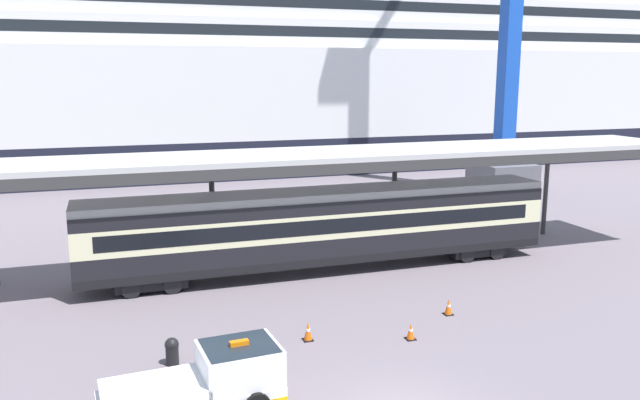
{
  "coord_description": "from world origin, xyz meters",
  "views": [
    {
      "loc": [
        -7.7,
        -15.15,
        9.72
      ],
      "look_at": [
        0.69,
        9.75,
        4.5
      ],
      "focal_mm": 35.72,
      "sensor_mm": 36.0,
      "label": 1
    }
  ],
  "objects_px": {
    "cruise_ship": "(341,66)",
    "traffic_cone_near": "(448,307)",
    "traffic_cone_mid": "(411,331)",
    "traffic_cone_far": "(308,331)",
    "train_carriage": "(324,226)",
    "service_truck": "(209,379)",
    "quay_bollard": "(172,350)"
  },
  "relations": [
    {
      "from": "cruise_ship",
      "to": "traffic_cone_far",
      "type": "xyz_separation_m",
      "value": [
        -19.19,
        -48.23,
        -10.23
      ]
    },
    {
      "from": "traffic_cone_mid",
      "to": "traffic_cone_far",
      "type": "relative_size",
      "value": 0.89
    },
    {
      "from": "train_carriage",
      "to": "traffic_cone_near",
      "type": "relative_size",
      "value": 35.32
    },
    {
      "from": "traffic_cone_near",
      "to": "traffic_cone_far",
      "type": "height_order",
      "value": "traffic_cone_far"
    },
    {
      "from": "traffic_cone_mid",
      "to": "quay_bollard",
      "type": "xyz_separation_m",
      "value": [
        -8.63,
        0.7,
        0.21
      ]
    },
    {
      "from": "traffic_cone_near",
      "to": "traffic_cone_mid",
      "type": "xyz_separation_m",
      "value": [
        -2.59,
        -1.74,
        -0.02
      ]
    },
    {
      "from": "traffic_cone_far",
      "to": "quay_bollard",
      "type": "xyz_separation_m",
      "value": [
        -4.98,
        -0.43,
        0.16
      ]
    },
    {
      "from": "traffic_cone_near",
      "to": "quay_bollard",
      "type": "height_order",
      "value": "quay_bollard"
    },
    {
      "from": "service_truck",
      "to": "traffic_cone_far",
      "type": "bearing_deg",
      "value": 42.11
    },
    {
      "from": "train_carriage",
      "to": "traffic_cone_near",
      "type": "height_order",
      "value": "train_carriage"
    },
    {
      "from": "traffic_cone_mid",
      "to": "traffic_cone_far",
      "type": "distance_m",
      "value": 3.82
    },
    {
      "from": "service_truck",
      "to": "traffic_cone_near",
      "type": "relative_size",
      "value": 8.01
    },
    {
      "from": "service_truck",
      "to": "quay_bollard",
      "type": "xyz_separation_m",
      "value": [
        -0.73,
        3.4,
        -0.47
      ]
    },
    {
      "from": "cruise_ship",
      "to": "quay_bollard",
      "type": "bearing_deg",
      "value": -116.41
    },
    {
      "from": "service_truck",
      "to": "quay_bollard",
      "type": "distance_m",
      "value": 3.51
    },
    {
      "from": "cruise_ship",
      "to": "service_truck",
      "type": "bearing_deg",
      "value": -114.23
    },
    {
      "from": "traffic_cone_mid",
      "to": "traffic_cone_far",
      "type": "bearing_deg",
      "value": 162.83
    },
    {
      "from": "traffic_cone_far",
      "to": "quay_bollard",
      "type": "bearing_deg",
      "value": -175.04
    },
    {
      "from": "cruise_ship",
      "to": "service_truck",
      "type": "distance_m",
      "value": 57.89
    },
    {
      "from": "service_truck",
      "to": "traffic_cone_mid",
      "type": "bearing_deg",
      "value": 18.92
    },
    {
      "from": "service_truck",
      "to": "quay_bollard",
      "type": "bearing_deg",
      "value": 102.15
    },
    {
      "from": "train_carriage",
      "to": "traffic_cone_near",
      "type": "xyz_separation_m",
      "value": [
        2.9,
        -7.32,
        -1.98
      ]
    },
    {
      "from": "traffic_cone_far",
      "to": "quay_bollard",
      "type": "distance_m",
      "value": 5.0
    },
    {
      "from": "cruise_ship",
      "to": "traffic_cone_near",
      "type": "bearing_deg",
      "value": -105.21
    },
    {
      "from": "cruise_ship",
      "to": "traffic_cone_near",
      "type": "height_order",
      "value": "cruise_ship"
    },
    {
      "from": "cruise_ship",
      "to": "traffic_cone_far",
      "type": "distance_m",
      "value": 52.9
    },
    {
      "from": "train_carriage",
      "to": "traffic_cone_mid",
      "type": "height_order",
      "value": "train_carriage"
    },
    {
      "from": "train_carriage",
      "to": "service_truck",
      "type": "xyz_separation_m",
      "value": [
        -7.58,
        -11.77,
        -1.32
      ]
    },
    {
      "from": "train_carriage",
      "to": "traffic_cone_far",
      "type": "distance_m",
      "value": 8.83
    },
    {
      "from": "traffic_cone_mid",
      "to": "traffic_cone_far",
      "type": "height_order",
      "value": "traffic_cone_far"
    },
    {
      "from": "traffic_cone_far",
      "to": "traffic_cone_near",
      "type": "bearing_deg",
      "value": 5.61
    },
    {
      "from": "traffic_cone_far",
      "to": "train_carriage",
      "type": "bearing_deg",
      "value": 67.18
    }
  ]
}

